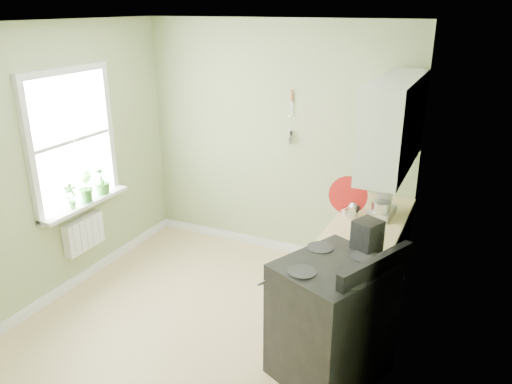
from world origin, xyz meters
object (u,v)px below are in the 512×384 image
at_px(stand_mixer, 383,199).
at_px(coffee_maker, 367,240).
at_px(stove, 331,319).
at_px(kettle, 353,210).

xyz_separation_m(stand_mixer, coffee_maker, (0.05, -0.90, -0.03)).
distance_m(stove, stand_mixer, 1.40).
bearing_deg(stand_mixer, stove, -94.30).
bearing_deg(stove, stand_mixer, 85.70).
relative_size(stove, coffee_maker, 3.49).
bearing_deg(stand_mixer, coffee_maker, -86.55).
bearing_deg(coffee_maker, kettle, 112.29).
distance_m(kettle, coffee_maker, 0.79).
bearing_deg(coffee_maker, stove, -112.37).
xyz_separation_m(stove, stand_mixer, (0.10, 1.27, 0.58)).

